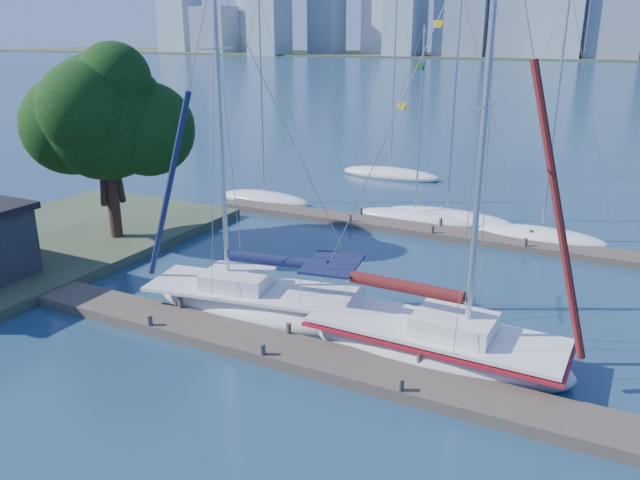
% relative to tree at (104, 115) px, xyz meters
% --- Properties ---
extents(ground, '(700.00, 700.00, 0.00)m').
position_rel_tree_xyz_m(ground, '(13.78, -6.45, -6.98)').
color(ground, navy).
rests_on(ground, ground).
extents(near_dock, '(26.00, 2.00, 0.40)m').
position_rel_tree_xyz_m(near_dock, '(13.78, -6.45, -6.78)').
color(near_dock, '#443C32').
rests_on(near_dock, ground).
extents(far_dock, '(30.00, 1.80, 0.36)m').
position_rel_tree_xyz_m(far_dock, '(15.78, 9.55, -6.80)').
color(far_dock, '#443C32').
rests_on(far_dock, ground).
extents(shore, '(12.00, 22.00, 0.50)m').
position_rel_tree_xyz_m(shore, '(-3.22, -3.45, -6.73)').
color(shore, '#38472D').
rests_on(shore, ground).
extents(far_shore, '(800.00, 100.00, 1.50)m').
position_rel_tree_xyz_m(far_shore, '(13.78, 313.55, -6.98)').
color(far_shore, '#38472D').
rests_on(far_shore, ground).
extents(tree, '(8.36, 7.60, 10.56)m').
position_rel_tree_xyz_m(tree, '(0.00, 0.00, 0.00)').
color(tree, '#2F1E15').
rests_on(tree, ground).
extents(sailboat_navy, '(9.71, 4.55, 13.62)m').
position_rel_tree_xyz_m(sailboat_navy, '(11.18, -3.91, -5.99)').
color(sailboat_navy, white).
rests_on(sailboat_navy, ground).
extents(sailboat_maroon, '(9.60, 3.36, 15.71)m').
position_rel_tree_xyz_m(sailboat_maroon, '(18.87, -4.14, -5.82)').
color(sailboat_maroon, white).
rests_on(sailboat_maroon, ground).
extents(bg_boat_0, '(7.09, 3.77, 13.53)m').
position_rel_tree_xyz_m(bg_boat_0, '(2.28, 11.26, -6.70)').
color(bg_boat_0, white).
rests_on(bg_boat_0, ground).
extents(bg_boat_1, '(7.61, 3.23, 11.64)m').
position_rel_tree_xyz_m(bg_boat_1, '(12.82, 11.63, -6.75)').
color(bg_boat_1, white).
rests_on(bg_boat_1, ground).
extents(bg_boat_2, '(8.36, 3.99, 13.44)m').
position_rel_tree_xyz_m(bg_boat_2, '(14.53, 12.52, -6.72)').
color(bg_boat_2, white).
rests_on(bg_boat_2, ground).
extents(bg_boat_3, '(7.11, 2.96, 13.45)m').
position_rel_tree_xyz_m(bg_boat_3, '(20.26, 11.01, -6.69)').
color(bg_boat_3, white).
rests_on(bg_boat_3, ground).
extents(bg_boat_6, '(8.32, 5.44, 15.47)m').
position_rel_tree_xyz_m(bg_boat_6, '(7.07, 22.50, -6.68)').
color(bg_boat_6, white).
rests_on(bg_boat_6, ground).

